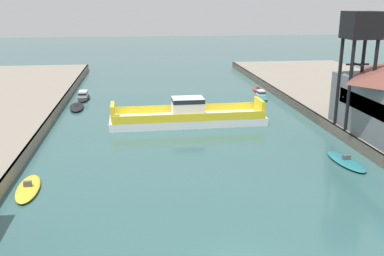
{
  "coord_description": "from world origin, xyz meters",
  "views": [
    {
      "loc": [
        -6.43,
        -23.71,
        17.03
      ],
      "look_at": [
        0.0,
        26.96,
        2.0
      ],
      "focal_mm": 40.33,
      "sensor_mm": 36.0,
      "label": 1
    }
  ],
  "objects_px": {
    "chain_ferry": "(188,116)",
    "moored_boat_mid_right": "(28,188)",
    "moored_boat_near_right": "(261,96)",
    "moored_boat_far_left": "(346,161)",
    "crane_tower": "(361,34)",
    "moored_boat_far_right": "(83,96)",
    "moored_boat_upstream_a": "(258,90)",
    "moored_boat_mid_left": "(77,107)"
  },
  "relations": [
    {
      "from": "chain_ferry",
      "to": "moored_boat_mid_right",
      "type": "relative_size",
      "value": 3.32
    },
    {
      "from": "crane_tower",
      "to": "moored_boat_mid_right",
      "type": "bearing_deg",
      "value": -162.26
    },
    {
      "from": "moored_boat_far_right",
      "to": "moored_boat_far_left",
      "type": "bearing_deg",
      "value": -48.49
    },
    {
      "from": "moored_boat_mid_left",
      "to": "chain_ferry",
      "type": "bearing_deg",
      "value": -33.68
    },
    {
      "from": "moored_boat_far_left",
      "to": "moored_boat_far_right",
      "type": "bearing_deg",
      "value": 131.51
    },
    {
      "from": "chain_ferry",
      "to": "moored_boat_upstream_a",
      "type": "relative_size",
      "value": 4.2
    },
    {
      "from": "moored_boat_far_right",
      "to": "moored_boat_near_right",
      "type": "bearing_deg",
      "value": -5.99
    },
    {
      "from": "moored_boat_far_right",
      "to": "crane_tower",
      "type": "relative_size",
      "value": 0.48
    },
    {
      "from": "moored_boat_near_right",
      "to": "moored_boat_mid_left",
      "type": "relative_size",
      "value": 0.74
    },
    {
      "from": "moored_boat_mid_left",
      "to": "crane_tower",
      "type": "distance_m",
      "value": 44.56
    },
    {
      "from": "moored_boat_far_left",
      "to": "crane_tower",
      "type": "relative_size",
      "value": 0.48
    },
    {
      "from": "moored_boat_mid_right",
      "to": "moored_boat_upstream_a",
      "type": "distance_m",
      "value": 54.84
    },
    {
      "from": "moored_boat_near_right",
      "to": "moored_boat_upstream_a",
      "type": "relative_size",
      "value": 0.94
    },
    {
      "from": "moored_boat_near_right",
      "to": "moored_boat_far_right",
      "type": "height_order",
      "value": "moored_boat_far_right"
    },
    {
      "from": "moored_boat_mid_left",
      "to": "moored_boat_upstream_a",
      "type": "xyz_separation_m",
      "value": [
        33.73,
        10.56,
        -0.11
      ]
    },
    {
      "from": "chain_ferry",
      "to": "moored_boat_mid_right",
      "type": "height_order",
      "value": "chain_ferry"
    },
    {
      "from": "moored_boat_far_left",
      "to": "crane_tower",
      "type": "xyz_separation_m",
      "value": [
        5.0,
        9.11,
        12.91
      ]
    },
    {
      "from": "moored_boat_mid_right",
      "to": "moored_boat_far_left",
      "type": "relative_size",
      "value": 0.97
    },
    {
      "from": "moored_boat_near_right",
      "to": "moored_boat_far_left",
      "type": "bearing_deg",
      "value": -89.8
    },
    {
      "from": "moored_boat_far_left",
      "to": "moored_boat_mid_left",
      "type": "bearing_deg",
      "value": 137.9
    },
    {
      "from": "moored_boat_mid_left",
      "to": "crane_tower",
      "type": "xyz_separation_m",
      "value": [
        37.54,
        -20.28,
        12.85
      ]
    },
    {
      "from": "moored_boat_mid_right",
      "to": "chain_ferry",
      "type": "bearing_deg",
      "value": 50.08
    },
    {
      "from": "moored_boat_mid_right",
      "to": "moored_boat_far_right",
      "type": "relative_size",
      "value": 0.97
    },
    {
      "from": "moored_boat_mid_left",
      "to": "moored_boat_far_left",
      "type": "height_order",
      "value": "moored_boat_mid_left"
    },
    {
      "from": "moored_boat_near_right",
      "to": "moored_boat_far_left",
      "type": "distance_m",
      "value": 33.0
    },
    {
      "from": "moored_boat_far_right",
      "to": "moored_boat_upstream_a",
      "type": "bearing_deg",
      "value": 6.14
    },
    {
      "from": "moored_boat_mid_right",
      "to": "crane_tower",
      "type": "bearing_deg",
      "value": 17.74
    },
    {
      "from": "chain_ferry",
      "to": "moored_boat_far_left",
      "type": "bearing_deg",
      "value": -49.45
    },
    {
      "from": "chain_ferry",
      "to": "moored_boat_near_right",
      "type": "distance_m",
      "value": 21.43
    },
    {
      "from": "chain_ferry",
      "to": "moored_boat_far_left",
      "type": "relative_size",
      "value": 3.23
    },
    {
      "from": "moored_boat_far_left",
      "to": "moored_boat_upstream_a",
      "type": "bearing_deg",
      "value": 88.28
    },
    {
      "from": "chain_ferry",
      "to": "moored_boat_upstream_a",
      "type": "distance_m",
      "value": 27.56
    },
    {
      "from": "moored_boat_far_left",
      "to": "chain_ferry",
      "type": "bearing_deg",
      "value": 130.55
    },
    {
      "from": "moored_boat_far_right",
      "to": "moored_boat_upstream_a",
      "type": "xyz_separation_m",
      "value": [
        33.38,
        3.59,
        -0.41
      ]
    },
    {
      "from": "moored_boat_near_right",
      "to": "moored_boat_mid_right",
      "type": "height_order",
      "value": "moored_boat_near_right"
    },
    {
      "from": "moored_boat_mid_right",
      "to": "moored_boat_upstream_a",
      "type": "xyz_separation_m",
      "value": [
        34.08,
        42.96,
        -0.04
      ]
    },
    {
      "from": "moored_boat_mid_right",
      "to": "moored_boat_upstream_a",
      "type": "height_order",
      "value": "moored_boat_mid_right"
    },
    {
      "from": "moored_boat_mid_right",
      "to": "moored_boat_far_left",
      "type": "distance_m",
      "value": 33.02
    },
    {
      "from": "moored_boat_mid_right",
      "to": "moored_boat_upstream_a",
      "type": "relative_size",
      "value": 1.27
    },
    {
      "from": "chain_ferry",
      "to": "moored_boat_near_right",
      "type": "bearing_deg",
      "value": 44.67
    },
    {
      "from": "moored_boat_near_right",
      "to": "crane_tower",
      "type": "bearing_deg",
      "value": -77.9
    },
    {
      "from": "moored_boat_upstream_a",
      "to": "moored_boat_mid_left",
      "type": "bearing_deg",
      "value": -162.61
    }
  ]
}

